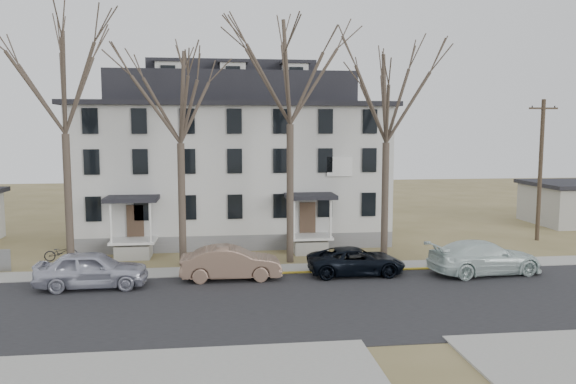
{
  "coord_description": "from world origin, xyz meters",
  "views": [
    {
      "loc": [
        -2.93,
        -21.25,
        7.52
      ],
      "look_at": [
        0.78,
        9.0,
        4.1
      ],
      "focal_mm": 35.0,
      "sensor_mm": 36.0,
      "label": 1
    }
  ],
  "objects": [
    {
      "name": "tree_far_left",
      "position": [
        -11.0,
        9.8,
        10.34
      ],
      "size": [
        8.4,
        8.4,
        13.72
      ],
      "color": "#473B31",
      "rests_on": "ground"
    },
    {
      "name": "main_road",
      "position": [
        0.0,
        2.0,
        0.0
      ],
      "size": [
        120.0,
        10.0,
        0.04
      ],
      "primitive_type": "cube",
      "color": "#27272A",
      "rests_on": "ground"
    },
    {
      "name": "boarding_house",
      "position": [
        -2.0,
        17.95,
        5.38
      ],
      "size": [
        20.8,
        12.36,
        12.05
      ],
      "color": "slate",
      "rests_on": "ground"
    },
    {
      "name": "tree_mid_right",
      "position": [
        6.5,
        9.8,
        9.6
      ],
      "size": [
        7.8,
        7.8,
        12.74
      ],
      "color": "#473B31",
      "rests_on": "ground"
    },
    {
      "name": "utility_pole_far",
      "position": [
        18.5,
        14.0,
        4.9
      ],
      "size": [
        2.0,
        0.28,
        9.5
      ],
      "color": "#3D3023",
      "rests_on": "ground"
    },
    {
      "name": "tree_mid_left",
      "position": [
        -5.0,
        9.8,
        9.6
      ],
      "size": [
        7.8,
        7.8,
        12.74
      ],
      "color": "#473B31",
      "rests_on": "ground"
    },
    {
      "name": "yellow_curb",
      "position": [
        5.0,
        7.1,
        0.0
      ],
      "size": [
        14.0,
        0.25,
        0.06
      ],
      "primitive_type": "cube",
      "color": "gold",
      "rests_on": "ground"
    },
    {
      "name": "car_silver",
      "position": [
        -8.98,
        5.66,
        0.88
      ],
      "size": [
        5.2,
        2.17,
        1.76
      ],
      "primitive_type": "imported",
      "rotation": [
        0.0,
        0.0,
        1.59
      ],
      "color": "#B5B7C7",
      "rests_on": "ground"
    },
    {
      "name": "car_white",
      "position": [
        10.69,
        5.86,
        0.86
      ],
      "size": [
        6.15,
        3.04,
        1.72
      ],
      "primitive_type": "imported",
      "rotation": [
        0.0,
        0.0,
        1.68
      ],
      "color": "silver",
      "rests_on": "ground"
    },
    {
      "name": "bicycle_left",
      "position": [
        -11.99,
        11.57,
        0.48
      ],
      "size": [
        1.91,
        1.05,
        0.95
      ],
      "primitive_type": "imported",
      "rotation": [
        0.0,
        0.0,
        1.81
      ],
      "color": "black",
      "rests_on": "ground"
    },
    {
      "name": "ground",
      "position": [
        0.0,
        0.0,
        0.0
      ],
      "size": [
        120.0,
        120.0,
        0.0
      ],
      "primitive_type": "plane",
      "color": "olive",
      "rests_on": "ground"
    },
    {
      "name": "car_tan",
      "position": [
        -2.41,
        6.38,
        0.83
      ],
      "size": [
        5.03,
        1.79,
        1.65
      ],
      "primitive_type": "imported",
      "rotation": [
        0.0,
        0.0,
        1.56
      ],
      "color": "#7C604E",
      "rests_on": "ground"
    },
    {
      "name": "tree_center",
      "position": [
        1.0,
        9.8,
        11.08
      ],
      "size": [
        9.0,
        9.0,
        14.7
      ],
      "color": "#473B31",
      "rests_on": "ground"
    },
    {
      "name": "car_navy",
      "position": [
        4.04,
        6.54,
        0.7
      ],
      "size": [
        5.04,
        2.34,
        1.4
      ],
      "primitive_type": "imported",
      "rotation": [
        0.0,
        0.0,
        1.57
      ],
      "color": "black",
      "rests_on": "ground"
    },
    {
      "name": "far_sidewalk",
      "position": [
        0.0,
        8.0,
        0.0
      ],
      "size": [
        120.0,
        2.0,
        0.08
      ],
      "primitive_type": "cube",
      "color": "#A09F97",
      "rests_on": "ground"
    }
  ]
}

